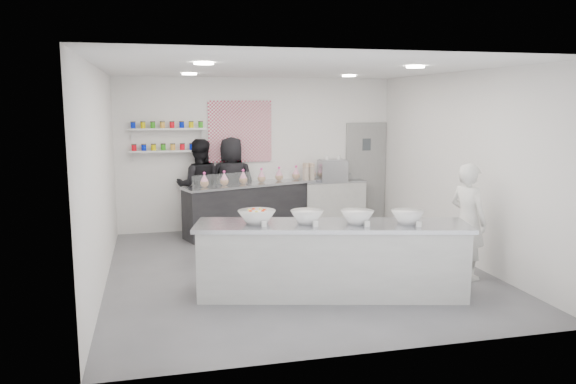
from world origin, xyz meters
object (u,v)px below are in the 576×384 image
(staff_left, at_px, (199,186))
(staff_right, at_px, (232,184))
(espresso_machine, at_px, (332,171))
(woman_prep, at_px, (468,221))
(espresso_ledge, at_px, (334,203))
(back_bar, at_px, (262,207))
(prep_counter, at_px, (332,260))

(staff_left, xyz_separation_m, staff_right, (0.64, 0.00, 0.02))
(espresso_machine, distance_m, woman_prep, 3.86)
(woman_prep, xyz_separation_m, staff_right, (-2.86, 3.83, 0.09))
(espresso_ledge, xyz_separation_m, espresso_machine, (-0.04, 0.00, 0.68))
(back_bar, height_order, espresso_ledge, back_bar)
(espresso_machine, relative_size, staff_right, 0.29)
(prep_counter, height_order, staff_right, staff_right)
(prep_counter, height_order, back_bar, back_bar)
(woman_prep, bearing_deg, prep_counter, 79.18)
(woman_prep, xyz_separation_m, staff_left, (-3.50, 3.83, 0.08))
(back_bar, bearing_deg, espresso_ledge, -11.88)
(prep_counter, xyz_separation_m, staff_right, (-0.73, 4.10, 0.45))
(espresso_ledge, bearing_deg, staff_left, 178.53)
(prep_counter, xyz_separation_m, espresso_machine, (1.32, 4.03, 0.66))
(espresso_ledge, distance_m, staff_left, 2.77)
(woman_prep, height_order, staff_right, staff_right)
(back_bar, xyz_separation_m, staff_left, (-1.18, 0.25, 0.42))
(espresso_machine, xyz_separation_m, woman_prep, (0.81, -3.76, -0.31))
(back_bar, bearing_deg, staff_left, 149.57)
(espresso_ledge, height_order, woman_prep, woman_prep)
(prep_counter, height_order, woman_prep, woman_prep)
(back_bar, distance_m, staff_right, 0.74)
(woman_prep, bearing_deg, espresso_machine, -5.84)
(woman_prep, bearing_deg, staff_left, 24.43)
(espresso_ledge, xyz_separation_m, woman_prep, (0.77, -3.76, 0.37))
(prep_counter, bearing_deg, woman_prep, 21.08)
(back_bar, xyz_separation_m, staff_right, (-0.54, 0.25, 0.44))
(espresso_ledge, relative_size, espresso_machine, 2.31)
(espresso_machine, height_order, staff_left, staff_left)
(espresso_ledge, distance_m, woman_prep, 3.85)
(espresso_ledge, distance_m, espresso_machine, 0.68)
(staff_left, bearing_deg, staff_right, -173.53)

